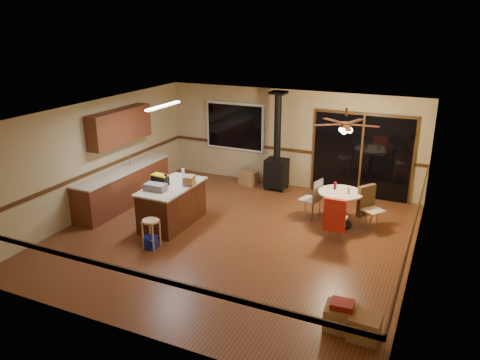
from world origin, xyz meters
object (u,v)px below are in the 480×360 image
Objects in this scene: chair_near at (335,215)px; box_under_window at (248,178)px; box_corner_a at (341,318)px; bar_stool at (151,234)px; chair_left at (314,195)px; kitchen_island at (172,205)px; blue_bucket at (151,242)px; box_corner_b at (364,328)px; toolbox_black at (160,180)px; wood_stove at (277,163)px; toolbox_grey at (155,187)px; chair_right at (367,201)px; dining_table at (340,202)px.

box_under_window is (-2.99, 2.51, -0.41)m from chair_near.
box_corner_a is at bearing -73.88° from chair_near.
chair_left is at bearing 46.96° from bar_stool.
chair_left is 4.00m from box_corner_a.
bar_stool is 1.16× the size of chair_left.
kitchen_island is 3.51m from chair_near.
blue_bucket is 0.60× the size of box_corner_a.
box_corner_b is at bearing -13.92° from bar_stool.
box_corner_a is at bearing -13.70° from blue_bucket.
toolbox_black is 5.39m from box_corner_b.
bar_stool reaches higher than box_corner_a.
bar_stool is 3.67m from chair_near.
box_corner_a is (4.50, -2.10, -0.82)m from toolbox_black.
box_corner_a is at bearing -60.40° from wood_stove.
toolbox_grey is 3.75m from chair_near.
blue_bucket is 0.41× the size of chair_near.
chair_right is at bearing 100.21° from box_corner_b.
kitchen_island is at bearing 68.74° from toolbox_grey.
bar_stool is at bearing -78.33° from kitchen_island.
dining_table is (3.12, 2.63, 0.24)m from bar_stool.
dining_table is 2.02× the size of box_corner_a.
box_corner_a reaches higher than blue_bucket.
toolbox_black is (-1.55, -3.09, 0.27)m from wood_stove.
chair_near is 1.00× the size of chair_right.
box_under_window is at bearing 86.85° from bar_stool.
chair_right is at bearing 37.05° from blue_bucket.
toolbox_black is at bearing -158.14° from chair_right.
chair_near is at bearing -53.71° from chair_left.
dining_table is at bearing -164.38° from chair_right.
toolbox_black is at bearing 113.73° from bar_stool.
chair_near is 3.07m from box_corner_b.
kitchen_island is 3.33m from wood_stove.
dining_table is at bearing 103.89° from box_corner_a.
box_under_window is at bearing 145.80° from chair_left.
box_under_window is at bearing 125.77° from box_corner_a.
toolbox_black is 1.50m from blue_bucket.
wood_stove is 8.87× the size of blue_bucket.
bar_stool is at bearing -139.90° from dining_table.
blue_bucket is at bearing -93.48° from box_under_window.
chair_right is (1.15, 0.08, 0.01)m from chair_left.
bar_stool is (0.39, -0.77, -0.67)m from toolbox_grey.
box_under_window is (0.47, 3.10, -0.27)m from kitchen_island.
box_corner_b is (4.85, -2.19, -0.82)m from toolbox_black.
chair_left is at bearing -176.00° from chair_right.
toolbox_grey is 1.60× the size of blue_bucket.
box_corner_a is (4.25, -2.14, -0.27)m from kitchen_island.
dining_table is (3.50, 1.85, -0.44)m from toolbox_grey.
kitchen_island reaches higher than dining_table.
kitchen_island is 2.40× the size of chair_right.
chair_near is (3.61, 0.97, -0.37)m from toolbox_grey.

